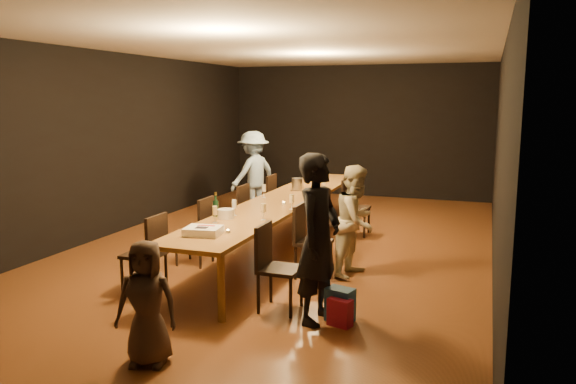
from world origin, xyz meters
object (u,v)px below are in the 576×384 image
(woman_birthday, at_px, (319,239))
(birthday_cake, at_px, (203,231))
(chair_right_3, at_px, (356,207))
(chair_left_0, at_px, (144,253))
(ice_bucket, at_px, (297,184))
(champagne_bottle, at_px, (216,204))
(woman_tan, at_px, (356,221))
(man_blue, at_px, (253,173))
(chair_right_1, at_px, (314,241))
(chair_left_1, at_px, (194,231))
(chair_left_3, at_px, (261,201))
(chair_right_0, at_px, (280,268))
(child, at_px, (147,303))
(table, at_px, (283,202))
(chair_left_2, at_px, (232,214))
(plate_stack, at_px, (226,214))
(chair_right_2, at_px, (338,222))

(woman_birthday, relative_size, birthday_cake, 3.99)
(chair_right_3, distance_m, chair_left_0, 3.98)
(ice_bucket, bearing_deg, champagne_bottle, -97.58)
(ice_bucket, bearing_deg, woman_tan, -52.18)
(man_blue, xyz_separation_m, birthday_cake, (1.34, -4.54, -0.02))
(chair_right_3, relative_size, woman_tan, 0.65)
(chair_right_1, xyz_separation_m, chair_left_1, (-1.70, 0.00, 0.00))
(chair_right_1, relative_size, chair_left_3, 1.00)
(chair_right_0, distance_m, chair_right_3, 3.60)
(chair_right_1, height_order, chair_left_3, same)
(chair_right_0, relative_size, birthday_cake, 2.16)
(woman_birthday, bearing_deg, ice_bucket, 30.99)
(chair_right_1, relative_size, man_blue, 0.57)
(woman_tan, relative_size, child, 1.31)
(birthday_cake, bearing_deg, table, 79.85)
(chair_right_0, xyz_separation_m, man_blue, (-2.26, 4.54, 0.35))
(child, bearing_deg, chair_right_1, 62.20)
(chair_right_0, relative_size, chair_left_2, 1.00)
(champagne_bottle, bearing_deg, woman_tan, 16.66)
(woman_birthday, bearing_deg, chair_left_1, 67.05)
(ice_bucket, bearing_deg, woman_birthday, -67.89)
(man_blue, relative_size, ice_bucket, 8.23)
(chair_right_0, relative_size, woman_birthday, 0.54)
(chair_left_3, xyz_separation_m, champagne_bottle, (0.46, -2.64, 0.44))
(chair_right_0, xyz_separation_m, champagne_bottle, (-1.24, 0.96, 0.44))
(woman_tan, relative_size, man_blue, 0.87)
(chair_left_2, bearing_deg, woman_tan, -113.08)
(plate_stack, bearing_deg, table, 82.13)
(chair_left_1, height_order, champagne_bottle, champagne_bottle)
(chair_right_2, bearing_deg, woman_tan, 27.31)
(chair_right_0, relative_size, child, 0.86)
(chair_left_0, height_order, woman_birthday, woman_birthday)
(chair_left_0, relative_size, woman_birthday, 0.54)
(chair_left_0, height_order, chair_left_3, same)
(chair_right_2, distance_m, plate_stack, 1.89)
(chair_right_2, height_order, chair_left_2, same)
(chair_left_3, xyz_separation_m, ice_bucket, (0.77, -0.31, 0.38))
(chair_right_2, height_order, plate_stack, chair_right_2)
(chair_right_2, height_order, man_blue, man_blue)
(table, height_order, champagne_bottle, champagne_bottle)
(plate_stack, bearing_deg, ice_bucket, 86.90)
(table, xyz_separation_m, chair_left_2, (-0.85, 0.00, -0.24))
(chair_right_2, relative_size, child, 0.86)
(plate_stack, bearing_deg, chair_left_2, 112.80)
(chair_right_1, relative_size, plate_stack, 4.41)
(chair_right_0, distance_m, woman_birthday, 0.63)
(chair_left_1, height_order, birthday_cake, chair_left_1)
(chair_left_3, bearing_deg, chair_left_0, -180.00)
(chair_right_1, height_order, birthday_cake, chair_right_1)
(chair_left_2, xyz_separation_m, chair_left_3, (0.00, 1.20, 0.00))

